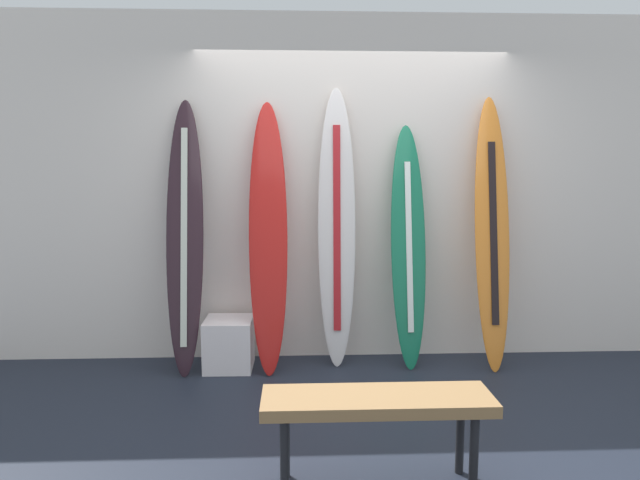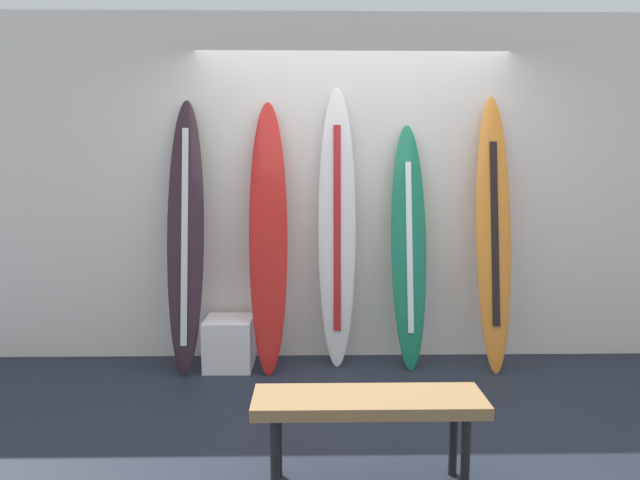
% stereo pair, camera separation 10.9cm
% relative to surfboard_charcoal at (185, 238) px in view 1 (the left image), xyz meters
% --- Properties ---
extents(ground, '(8.00, 8.00, 0.04)m').
position_rel_surfboard_charcoal_xyz_m(ground, '(1.31, -0.94, -1.07)').
color(ground, '#1D232F').
extents(wall_back, '(7.20, 0.20, 2.80)m').
position_rel_surfboard_charcoal_xyz_m(wall_back, '(1.31, 0.36, 0.35)').
color(wall_back, silver).
rests_on(wall_back, ground).
extents(surfboard_charcoal, '(0.30, 0.50, 2.12)m').
position_rel_surfboard_charcoal_xyz_m(surfboard_charcoal, '(0.00, 0.00, 0.00)').
color(surfboard_charcoal, '#2D1B24').
rests_on(surfboard_charcoal, ground).
extents(surfboard_crimson, '(0.32, 0.48, 2.10)m').
position_rel_surfboard_charcoal_xyz_m(surfboard_crimson, '(0.64, -0.01, -0.01)').
color(surfboard_crimson, red).
rests_on(surfboard_crimson, ground).
extents(surfboard_ivory, '(0.30, 0.27, 2.21)m').
position_rel_surfboard_charcoal_xyz_m(surfboard_ivory, '(1.18, 0.09, 0.04)').
color(surfboard_ivory, silver).
rests_on(surfboard_ivory, ground).
extents(surfboard_emerald, '(0.30, 0.40, 1.92)m').
position_rel_surfboard_charcoal_xyz_m(surfboard_emerald, '(1.74, 0.04, -0.09)').
color(surfboard_emerald, '#197250').
rests_on(surfboard_emerald, ground).
extents(surfboard_sunset, '(0.28, 0.46, 2.15)m').
position_rel_surfboard_charcoal_xyz_m(surfboard_sunset, '(2.40, -0.01, 0.01)').
color(surfboard_sunset, orange).
rests_on(surfboard_sunset, ground).
extents(display_block_left, '(0.38, 0.38, 0.40)m').
position_rel_surfboard_charcoal_xyz_m(display_block_left, '(0.32, -0.00, -0.85)').
color(display_block_left, white).
rests_on(display_block_left, ground).
extents(bench, '(1.14, 0.32, 0.48)m').
position_rel_surfboard_charcoal_xyz_m(bench, '(1.25, -1.71, -0.63)').
color(bench, olive).
rests_on(bench, ground).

